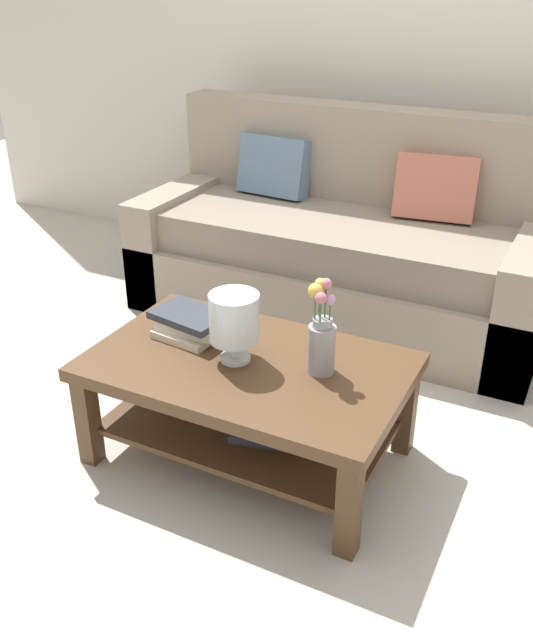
# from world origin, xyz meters

# --- Properties ---
(ground_plane) EXTENTS (10.00, 10.00, 0.00)m
(ground_plane) POSITION_xyz_m (0.00, 0.00, 0.00)
(ground_plane) COLOR #B7B2A8
(back_wall) EXTENTS (6.40, 0.12, 2.70)m
(back_wall) POSITION_xyz_m (0.00, 1.65, 1.35)
(back_wall) COLOR beige
(back_wall) RESTS_ON ground
(couch) EXTENTS (2.13, 0.90, 1.06)m
(couch) POSITION_xyz_m (-0.14, 0.95, 0.36)
(couch) COLOR gray
(couch) RESTS_ON ground
(coffee_table) EXTENTS (1.16, 0.72, 0.42)m
(coffee_table) POSITION_xyz_m (0.02, -0.41, 0.31)
(coffee_table) COLOR #4C331E
(coffee_table) RESTS_ON ground
(book_stack_main) EXTENTS (0.31, 0.24, 0.09)m
(book_stack_main) POSITION_xyz_m (-0.28, -0.34, 0.47)
(book_stack_main) COLOR beige
(book_stack_main) RESTS_ON coffee_table
(glass_hurricane_vase) EXTENTS (0.18, 0.18, 0.26)m
(glass_hurricane_vase) POSITION_xyz_m (-0.03, -0.42, 0.59)
(glass_hurricane_vase) COLOR silver
(glass_hurricane_vase) RESTS_ON coffee_table
(flower_pitcher) EXTENTS (0.10, 0.10, 0.35)m
(flower_pitcher) POSITION_xyz_m (0.28, -0.36, 0.56)
(flower_pitcher) COLOR gray
(flower_pitcher) RESTS_ON coffee_table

